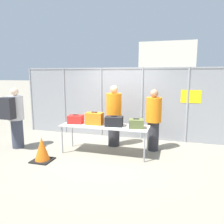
{
  "coord_description": "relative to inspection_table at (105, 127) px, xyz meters",
  "views": [
    {
      "loc": [
        1.73,
        -5.5,
        2.13
      ],
      "look_at": [
        -0.01,
        0.5,
        1.05
      ],
      "focal_mm": 35.0,
      "sensor_mm": 36.0,
      "label": 1
    }
  ],
  "objects": [
    {
      "name": "security_worker_near",
      "position": [
        0.05,
        0.73,
        0.21
      ],
      "size": [
        0.45,
        0.45,
        1.82
      ],
      "rotation": [
        0.0,
        0.0,
        3.45
      ],
      "color": "#2D2D33",
      "rests_on": "ground_plane"
    },
    {
      "name": "suitcase_red",
      "position": [
        -0.87,
        0.04,
        0.16
      ],
      "size": [
        0.46,
        0.41,
        0.24
      ],
      "color": "red",
      "rests_on": "inspection_table"
    },
    {
      "name": "suitcase_orange",
      "position": [
        -0.3,
        0.04,
        0.21
      ],
      "size": [
        0.46,
        0.31,
        0.35
      ],
      "color": "orange",
      "rests_on": "inspection_table"
    },
    {
      "name": "traffic_cone",
      "position": [
        -1.33,
        -0.93,
        -0.45
      ],
      "size": [
        0.48,
        0.48,
        0.6
      ],
      "color": "black",
      "rests_on": "ground_plane"
    },
    {
      "name": "security_worker_far",
      "position": [
        1.23,
        0.65,
        0.16
      ],
      "size": [
        0.43,
        0.43,
        1.73
      ],
      "rotation": [
        0.0,
        0.0,
        2.7
      ],
      "color": "#2D2D33",
      "rests_on": "ground_plane"
    },
    {
      "name": "fence_section",
      "position": [
        0.06,
        1.67,
        0.49
      ],
      "size": [
        7.1,
        0.07,
        2.35
      ],
      "color": "gray",
      "rests_on": "ground_plane"
    },
    {
      "name": "inspection_table",
      "position": [
        0.0,
        0.0,
        0.0
      ],
      "size": [
        2.35,
        0.73,
        0.78
      ],
      "color": "silver",
      "rests_on": "ground_plane"
    },
    {
      "name": "suitcase_olive",
      "position": [
        0.85,
        -0.03,
        0.16
      ],
      "size": [
        0.43,
        0.39,
        0.25
      ],
      "color": "#566033",
      "rests_on": "inspection_table"
    },
    {
      "name": "utility_trailer",
      "position": [
        0.75,
        3.99,
        -0.33
      ],
      "size": [
        3.95,
        2.14,
        0.68
      ],
      "color": "white",
      "rests_on": "ground_plane"
    },
    {
      "name": "ground_plane",
      "position": [
        0.05,
        0.1,
        -0.73
      ],
      "size": [
        120.0,
        120.0,
        0.0
      ],
      "primitive_type": "plane",
      "color": "gray"
    },
    {
      "name": "distant_hangar",
      "position": [
        0.0,
        40.63,
        3.25
      ],
      "size": [
        10.04,
        10.11,
        7.95
      ],
      "color": "beige",
      "rests_on": "ground_plane"
    },
    {
      "name": "traveler_hooded",
      "position": [
        -2.61,
        -0.3,
        0.24
      ],
      "size": [
        0.44,
        0.67,
        1.76
      ],
      "rotation": [
        0.0,
        0.0,
        -0.17
      ],
      "color": "#383D4C",
      "rests_on": "ground_plane"
    },
    {
      "name": "suitcase_black",
      "position": [
        0.26,
        0.02,
        0.18
      ],
      "size": [
        0.5,
        0.39,
        0.27
      ],
      "color": "black",
      "rests_on": "inspection_table"
    }
  ]
}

